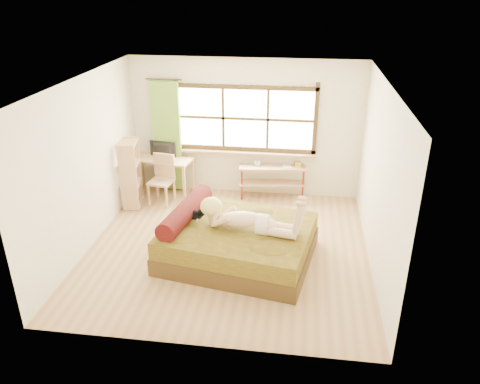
# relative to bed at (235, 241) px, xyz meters

# --- Properties ---
(floor) EXTENTS (4.50, 4.50, 0.00)m
(floor) POSITION_rel_bed_xyz_m (-0.15, 0.26, -0.30)
(floor) COLOR #9E754C
(floor) RESTS_ON ground
(ceiling) EXTENTS (4.50, 4.50, 0.00)m
(ceiling) POSITION_rel_bed_xyz_m (-0.15, 0.26, 2.40)
(ceiling) COLOR white
(ceiling) RESTS_ON wall_back
(wall_back) EXTENTS (4.50, 0.00, 4.50)m
(wall_back) POSITION_rel_bed_xyz_m (-0.15, 2.51, 1.05)
(wall_back) COLOR silver
(wall_back) RESTS_ON floor
(wall_front) EXTENTS (4.50, 0.00, 4.50)m
(wall_front) POSITION_rel_bed_xyz_m (-0.15, -1.99, 1.05)
(wall_front) COLOR silver
(wall_front) RESTS_ON floor
(wall_left) EXTENTS (0.00, 4.50, 4.50)m
(wall_left) POSITION_rel_bed_xyz_m (-2.40, 0.26, 1.05)
(wall_left) COLOR silver
(wall_left) RESTS_ON floor
(wall_right) EXTENTS (0.00, 4.50, 4.50)m
(wall_right) POSITION_rel_bed_xyz_m (2.10, 0.26, 1.05)
(wall_right) COLOR silver
(wall_right) RESTS_ON floor
(window) EXTENTS (2.80, 0.16, 1.46)m
(window) POSITION_rel_bed_xyz_m (-0.15, 2.48, 1.21)
(window) COLOR #FFEDBF
(window) RESTS_ON wall_back
(curtain) EXTENTS (0.55, 0.10, 2.20)m
(curtain) POSITION_rel_bed_xyz_m (-1.70, 2.39, 0.85)
(curtain) COLOR #529228
(curtain) RESTS_ON wall_back
(bed) EXTENTS (2.50, 2.14, 0.84)m
(bed) POSITION_rel_bed_xyz_m (0.00, 0.00, 0.00)
(bed) COLOR #382610
(bed) RESTS_ON floor
(woman) EXTENTS (1.61, 0.71, 0.67)m
(woman) POSITION_rel_bed_xyz_m (0.20, -0.06, 0.59)
(woman) COLOR #E1B391
(woman) RESTS_ON bed
(kitten) EXTENTS (0.35, 0.19, 0.27)m
(kitten) POSITION_rel_bed_xyz_m (-0.67, 0.09, 0.39)
(kitten) COLOR black
(kitten) RESTS_ON bed
(desk) EXTENTS (1.30, 0.75, 0.76)m
(desk) POSITION_rel_bed_xyz_m (-1.79, 2.21, 0.36)
(desk) COLOR #A7825A
(desk) RESTS_ON floor
(monitor) EXTENTS (0.55, 0.16, 0.32)m
(monitor) POSITION_rel_bed_xyz_m (-1.79, 2.26, 0.62)
(monitor) COLOR black
(monitor) RESTS_ON desk
(chair) EXTENTS (0.49, 0.49, 0.96)m
(chair) POSITION_rel_bed_xyz_m (-1.68, 1.85, 0.23)
(chair) COLOR #A7825A
(chair) RESTS_ON floor
(pipe_shelf) EXTENTS (1.34, 0.49, 0.74)m
(pipe_shelf) POSITION_rel_bed_xyz_m (0.43, 2.33, 0.18)
(pipe_shelf) COLOR #A7825A
(pipe_shelf) RESTS_ON floor
(cup) EXTENTS (0.14, 0.14, 0.10)m
(cup) POSITION_rel_bed_xyz_m (0.11, 2.33, 0.40)
(cup) COLOR gray
(cup) RESTS_ON pipe_shelf
(book) EXTENTS (0.19, 0.25, 0.02)m
(book) POSITION_rel_bed_xyz_m (0.61, 2.33, 0.36)
(book) COLOR gray
(book) RESTS_ON pipe_shelf
(bookshelf) EXTENTS (0.41, 0.61, 1.29)m
(bookshelf) POSITION_rel_bed_xyz_m (-2.23, 1.62, 0.35)
(bookshelf) COLOR #A7825A
(bookshelf) RESTS_ON floor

